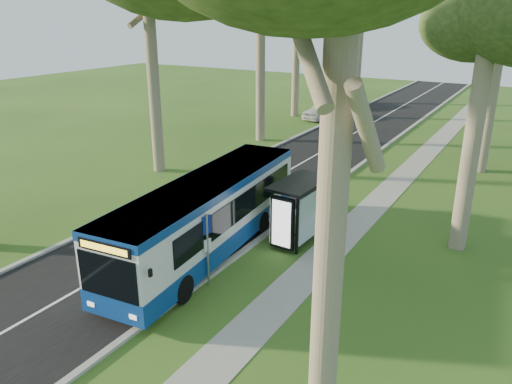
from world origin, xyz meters
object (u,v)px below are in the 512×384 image
bus_shelter (298,203)px  car_silver (347,99)px  bus_stop_sign (207,242)px  car_white (324,110)px  litter_bin (333,197)px  bus (208,216)px

bus_shelter → car_silver: 33.70m
bus_stop_sign → bus_shelter: (1.24, 4.73, 0.17)m
bus_shelter → car_silver: size_ratio=0.63×
car_white → car_silver: car_white is taller
litter_bin → car_white: 22.36m
bus_shelter → car_silver: bearing=110.0°
bus_stop_sign → car_white: bus_stop_sign is taller
litter_bin → bus: bearing=-108.1°
bus_stop_sign → bus_shelter: bus_stop_sign is taller
litter_bin → car_silver: size_ratio=0.21×
bus_stop_sign → car_white: size_ratio=0.56×
bus_stop_sign → litter_bin: 9.61m
bus_shelter → litter_bin: bus_shelter is taller
bus → bus_shelter: 3.79m
bus → litter_bin: bearing=66.9°
bus_shelter → litter_bin: bearing=96.7°
bus → litter_bin: 7.84m
bus_stop_sign → car_white: 31.01m
bus_stop_sign → car_silver: bearing=115.1°
bus → bus_shelter: bus is taller
bus → car_silver: 35.53m
bus_stop_sign → litter_bin: bus_stop_sign is taller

